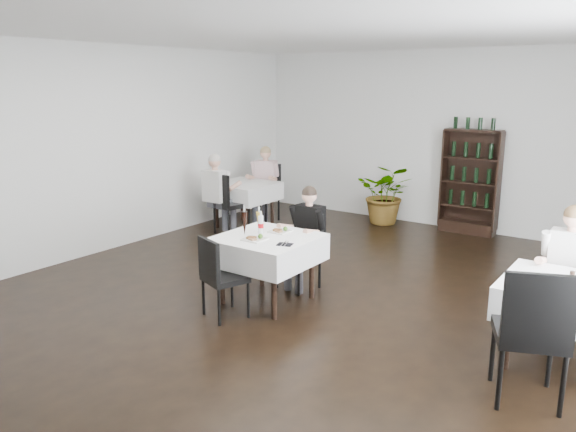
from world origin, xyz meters
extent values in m
plane|color=black|center=(0.00, 0.00, 0.00)|extent=(9.00, 9.00, 0.00)
plane|color=white|center=(0.00, 0.00, 3.00)|extent=(9.00, 9.00, 0.00)
plane|color=white|center=(0.00, 4.50, 1.50)|extent=(7.00, 0.00, 7.00)
plane|color=white|center=(-3.50, 0.00, 1.50)|extent=(0.00, 9.00, 9.00)
cube|color=black|center=(0.60, 4.32, 0.10)|extent=(0.90, 0.28, 0.20)
cylinder|color=black|center=(-0.67, -0.36, 0.35)|extent=(0.06, 0.06, 0.71)
cylinder|color=black|center=(-0.67, 0.36, 0.35)|extent=(0.06, 0.06, 0.71)
cylinder|color=black|center=(0.07, -0.36, 0.35)|extent=(0.06, 0.06, 0.71)
cylinder|color=black|center=(0.07, 0.36, 0.35)|extent=(0.06, 0.06, 0.71)
cube|color=black|center=(-0.30, 0.00, 0.73)|extent=(0.85, 0.85, 0.04)
cube|color=white|center=(-0.30, 0.00, 0.62)|extent=(1.03, 1.03, 0.30)
cylinder|color=black|center=(-3.04, 2.16, 0.35)|extent=(0.06, 0.06, 0.71)
cylinder|color=black|center=(-3.04, 2.84, 0.35)|extent=(0.06, 0.06, 0.71)
cylinder|color=black|center=(-2.36, 2.16, 0.35)|extent=(0.06, 0.06, 0.71)
cylinder|color=black|center=(-2.36, 2.84, 0.35)|extent=(0.06, 0.06, 0.71)
cube|color=black|center=(-2.70, 2.50, 0.73)|extent=(0.80, 0.80, 0.04)
cube|color=white|center=(-2.70, 2.50, 0.62)|extent=(0.98, 0.98, 0.30)
cylinder|color=black|center=(2.36, -0.04, 0.35)|extent=(0.06, 0.06, 0.71)
cylinder|color=black|center=(2.36, 0.64, 0.35)|extent=(0.06, 0.06, 0.71)
cube|color=black|center=(2.70, 0.30, 0.73)|extent=(0.80, 0.80, 0.04)
cube|color=white|center=(2.70, 0.30, 0.62)|extent=(0.98, 0.98, 0.30)
imported|color=#29571E|center=(-0.79, 4.12, 0.53)|extent=(1.13, 1.04, 1.07)
cylinder|color=black|center=(-0.46, 0.40, 0.21)|extent=(0.03, 0.03, 0.42)
cylinder|color=black|center=(-0.40, 0.76, 0.21)|extent=(0.03, 0.03, 0.42)
cylinder|color=black|center=(-0.10, 0.34, 0.21)|extent=(0.03, 0.03, 0.42)
cylinder|color=black|center=(-0.04, 0.70, 0.21)|extent=(0.03, 0.03, 0.42)
cube|color=black|center=(-0.25, 0.55, 0.45)|extent=(0.49, 0.49, 0.06)
cube|color=black|center=(-0.22, 0.74, 0.70)|extent=(0.42, 0.11, 0.46)
cylinder|color=black|center=(-0.18, -0.50, 0.20)|extent=(0.03, 0.03, 0.40)
cylinder|color=black|center=(-0.30, -0.83, 0.20)|extent=(0.03, 0.03, 0.40)
cylinder|color=black|center=(-0.51, -0.38, 0.20)|extent=(0.03, 0.03, 0.40)
cylinder|color=black|center=(-0.63, -0.71, 0.20)|extent=(0.03, 0.03, 0.40)
cube|color=black|center=(-0.40, -0.60, 0.43)|extent=(0.52, 0.52, 0.06)
cube|color=black|center=(-0.47, -0.78, 0.67)|extent=(0.40, 0.18, 0.44)
cylinder|color=black|center=(-2.87, 2.77, 0.24)|extent=(0.04, 0.04, 0.47)
cylinder|color=black|center=(-2.89, 3.18, 0.24)|extent=(0.04, 0.04, 0.47)
cylinder|color=black|center=(-2.46, 2.80, 0.24)|extent=(0.04, 0.04, 0.47)
cylinder|color=black|center=(-2.48, 3.20, 0.24)|extent=(0.04, 0.04, 0.47)
cube|color=black|center=(-2.68, 2.99, 0.50)|extent=(0.50, 0.50, 0.07)
cube|color=black|center=(-2.69, 3.20, 0.78)|extent=(0.47, 0.08, 0.51)
cylinder|color=black|center=(-2.31, 2.14, 0.23)|extent=(0.04, 0.04, 0.47)
cylinder|color=black|center=(-2.41, 1.75, 0.23)|extent=(0.04, 0.04, 0.47)
cylinder|color=black|center=(-2.71, 2.24, 0.23)|extent=(0.04, 0.04, 0.47)
cylinder|color=black|center=(-2.81, 1.85, 0.23)|extent=(0.04, 0.04, 0.47)
cube|color=black|center=(-2.56, 1.99, 0.50)|extent=(0.57, 0.57, 0.07)
cube|color=black|center=(-2.61, 1.79, 0.77)|extent=(0.47, 0.16, 0.51)
cylinder|color=black|center=(2.53, 0.75, 0.22)|extent=(0.03, 0.03, 0.44)
cylinder|color=black|center=(2.44, 1.12, 0.22)|extent=(0.03, 0.03, 0.44)
cube|color=black|center=(2.67, 0.98, 0.47)|extent=(0.53, 0.53, 0.07)
cube|color=black|center=(2.62, 1.18, 0.72)|extent=(0.44, 0.15, 0.48)
cylinder|color=black|center=(2.73, -0.16, 0.26)|extent=(0.04, 0.04, 0.51)
cylinder|color=black|center=(2.89, -0.57, 0.26)|extent=(0.04, 0.04, 0.51)
cylinder|color=black|center=(2.31, -0.32, 0.26)|extent=(0.04, 0.04, 0.51)
cylinder|color=black|center=(2.48, -0.74, 0.26)|extent=(0.04, 0.04, 0.51)
cube|color=black|center=(2.60, -0.45, 0.54)|extent=(0.67, 0.67, 0.08)
cube|color=black|center=(2.69, -0.66, 0.84)|extent=(0.49, 0.24, 0.56)
cube|color=#45454D|center=(-0.30, 0.58, 0.48)|extent=(0.14, 0.37, 0.12)
cylinder|color=#45454D|center=(-0.31, 0.42, 0.21)|extent=(0.10, 0.10, 0.42)
cube|color=#45454D|center=(-0.13, 0.57, 0.48)|extent=(0.14, 0.37, 0.12)
cylinder|color=#45454D|center=(-0.14, 0.41, 0.21)|extent=(0.10, 0.10, 0.42)
cube|color=black|center=(-0.21, 0.74, 0.77)|extent=(0.36, 0.21, 0.48)
cylinder|color=#D9A088|center=(-0.42, 0.52, 0.75)|extent=(0.09, 0.27, 0.13)
cylinder|color=#D9A088|center=(-0.02, 0.49, 0.75)|extent=(0.09, 0.27, 0.13)
sphere|color=#D9A088|center=(-0.21, 0.72, 1.13)|extent=(0.18, 0.18, 0.18)
sphere|color=black|center=(-0.21, 0.72, 1.16)|extent=(0.18, 0.18, 0.18)
cube|color=#45454D|center=(-2.75, 2.95, 0.52)|extent=(0.24, 0.41, 0.13)
cylinder|color=#45454D|center=(-2.70, 2.79, 0.23)|extent=(0.10, 0.10, 0.46)
cube|color=#45454D|center=(-2.58, 3.01, 0.52)|extent=(0.24, 0.41, 0.13)
cylinder|color=#45454D|center=(-2.53, 2.85, 0.23)|extent=(0.10, 0.10, 0.46)
cube|color=#CBA7AA|center=(-2.72, 3.15, 0.83)|extent=(0.42, 0.31, 0.51)
cylinder|color=#D9A088|center=(-2.85, 2.84, 0.81)|extent=(0.16, 0.30, 0.14)
cylinder|color=#D9A088|center=(-2.44, 2.97, 0.81)|extent=(0.16, 0.30, 0.14)
sphere|color=#D9A088|center=(-2.71, 3.13, 1.22)|extent=(0.20, 0.20, 0.20)
sphere|color=olive|center=(-2.71, 3.13, 1.25)|extent=(0.20, 0.20, 0.20)
cube|color=#45454D|center=(-2.62, 1.94, 0.52)|extent=(0.14, 0.39, 0.13)
cylinder|color=#45454D|center=(-2.62, 2.11, 0.23)|extent=(0.10, 0.10, 0.46)
cube|color=#45454D|center=(-2.80, 1.93, 0.52)|extent=(0.14, 0.39, 0.13)
cylinder|color=#45454D|center=(-2.81, 2.10, 0.23)|extent=(0.10, 0.10, 0.46)
cube|color=silver|center=(-2.70, 1.76, 0.83)|extent=(0.38, 0.21, 0.51)
cylinder|color=#D9A088|center=(-2.50, 2.02, 0.81)|extent=(0.08, 0.29, 0.14)
cylinder|color=#D9A088|center=(-2.93, 2.01, 0.81)|extent=(0.08, 0.29, 0.14)
sphere|color=#D9A088|center=(-2.71, 1.78, 1.22)|extent=(0.20, 0.20, 0.20)
sphere|color=beige|center=(-2.71, 1.78, 1.25)|extent=(0.20, 0.20, 0.20)
cube|color=#45454D|center=(2.54, 0.82, 0.51)|extent=(0.13, 0.39, 0.13)
cylinder|color=#45454D|center=(2.54, 0.66, 0.22)|extent=(0.10, 0.10, 0.45)
cube|color=#45454D|center=(2.72, 0.83, 0.51)|extent=(0.13, 0.39, 0.13)
cylinder|color=#45454D|center=(2.72, 0.66, 0.22)|extent=(0.10, 0.10, 0.45)
cube|color=silver|center=(2.63, 1.00, 0.82)|extent=(0.37, 0.21, 0.50)
cylinder|color=#D9A088|center=(2.42, 0.75, 0.80)|extent=(0.08, 0.29, 0.14)
sphere|color=#D9A088|center=(2.63, 0.98, 1.20)|extent=(0.19, 0.19, 0.19)
sphere|color=brown|center=(2.63, 0.98, 1.23)|extent=(0.19, 0.19, 0.19)
cube|color=white|center=(-0.29, 0.24, 0.78)|extent=(0.22, 0.22, 0.02)
cube|color=#533017|center=(-0.32, 0.22, 0.80)|extent=(0.10, 0.09, 0.02)
sphere|color=#3B6B1C|center=(-0.24, 0.27, 0.81)|extent=(0.05, 0.05, 0.05)
cube|color=brown|center=(-0.27, 0.18, 0.79)|extent=(0.09, 0.08, 0.02)
cube|color=white|center=(-0.33, -0.20, 0.78)|extent=(0.24, 0.24, 0.02)
cube|color=#533017|center=(-0.35, -0.21, 0.80)|extent=(0.11, 0.09, 0.02)
sphere|color=#3B6B1C|center=(-0.27, -0.16, 0.81)|extent=(0.06, 0.06, 0.06)
cube|color=brown|center=(-0.31, -0.25, 0.79)|extent=(0.10, 0.08, 0.02)
cone|color=black|center=(-0.54, -0.10, 0.91)|extent=(0.08, 0.08, 0.28)
cylinder|color=silver|center=(-0.54, -0.10, 1.08)|extent=(0.02, 0.02, 0.07)
cone|color=gold|center=(-0.48, 0.08, 0.89)|extent=(0.07, 0.07, 0.24)
cylinder|color=silver|center=(-0.48, 0.08, 1.04)|extent=(0.02, 0.02, 0.06)
cylinder|color=silver|center=(-0.45, 0.08, 0.87)|extent=(0.06, 0.06, 0.21)
cylinder|color=#A3090F|center=(-0.45, 0.08, 0.86)|extent=(0.07, 0.07, 0.05)
cylinder|color=silver|center=(-0.45, 0.08, 1.00)|extent=(0.02, 0.02, 0.05)
cube|color=black|center=(0.05, -0.15, 0.77)|extent=(0.19, 0.17, 0.01)
cylinder|color=silver|center=(0.04, -0.15, 0.78)|extent=(0.06, 0.17, 0.01)
cylinder|color=silver|center=(0.07, -0.15, 0.78)|extent=(0.07, 0.17, 0.01)
cylinder|color=black|center=(2.75, 0.33, 0.82)|extent=(0.05, 0.05, 0.10)
camera|label=1|loc=(3.39, -4.82, 2.46)|focal=35.00mm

